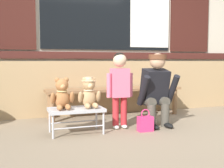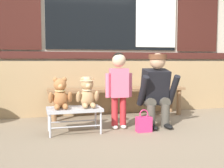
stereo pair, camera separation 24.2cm
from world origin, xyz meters
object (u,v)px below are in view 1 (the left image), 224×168
teddy_bear_plain (62,95)px  handbag_on_ground (145,123)px  wooden_bench_long (115,92)px  child_standing (120,82)px  small_display_bench (76,111)px  teddy_bear_with_hat (89,93)px  adult_crouching (156,89)px

teddy_bear_plain → handbag_on_ground: bearing=-10.3°
wooden_bench_long → child_standing: size_ratio=2.19×
wooden_bench_long → small_display_bench: size_ratio=3.28×
teddy_bear_with_hat → adult_crouching: (0.92, 0.04, 0.01)m
small_display_bench → teddy_bear_plain: teddy_bear_plain is taller
small_display_bench → handbag_on_ground: small_display_bench is taller
handbag_on_ground → teddy_bear_with_hat: bearing=164.7°
teddy_bear_with_hat → adult_crouching: size_ratio=0.38×
wooden_bench_long → teddy_bear_plain: size_ratio=5.78×
child_standing → adult_crouching: child_standing is taller
adult_crouching → handbag_on_ground: bearing=-139.8°
teddy_bear_with_hat → adult_crouching: adult_crouching is taller
teddy_bear_plain → teddy_bear_with_hat: same height
teddy_bear_with_hat → child_standing: child_standing is taller
handbag_on_ground → wooden_bench_long: bearing=92.4°
handbag_on_ground → teddy_bear_plain: bearing=169.7°
teddy_bear_plain → adult_crouching: adult_crouching is taller
handbag_on_ground → adult_crouching: bearing=40.2°
small_display_bench → child_standing: bearing=6.1°
teddy_bear_with_hat → wooden_bench_long: bearing=52.5°
teddy_bear_with_hat → adult_crouching: 0.92m
small_display_bench → adult_crouching: adult_crouching is taller
teddy_bear_plain → wooden_bench_long: bearing=40.7°
small_display_bench → child_standing: size_ratio=0.67×
child_standing → handbag_on_ground: 0.60m
teddy_bear_plain → handbag_on_ground: (0.97, -0.18, -0.37)m
small_display_bench → handbag_on_ground: (0.81, -0.18, -0.17)m
small_display_bench → teddy_bear_plain: size_ratio=1.76×
handbag_on_ground → child_standing: bearing=135.8°
teddy_bear_plain → small_display_bench: bearing=-0.5°
teddy_bear_plain → handbag_on_ground: size_ratio=1.34×
wooden_bench_long → teddy_bear_with_hat: 1.01m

